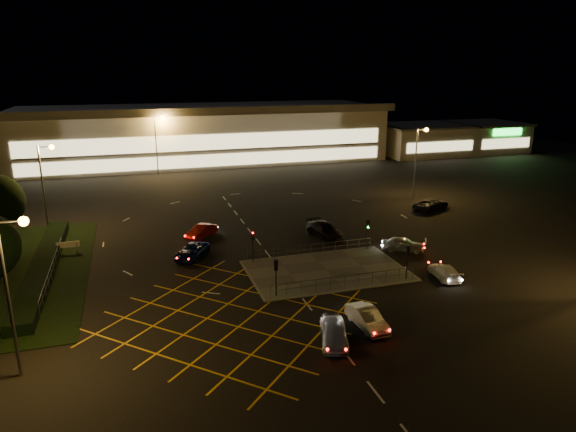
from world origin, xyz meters
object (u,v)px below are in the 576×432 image
object	(u,v)px
car_left_blue	(192,251)
car_approach_white	(445,271)
signal_se	(408,255)
signal_ne	(368,229)
car_queue_white	(367,318)
car_circ_red	(201,231)
car_near_silver	(334,332)
signal_sw	(276,270)
signal_nw	(253,240)
car_east_grey	(431,204)
car_far_dkgrey	(325,230)
car_right_silver	(403,244)

from	to	relation	value
car_left_blue	car_approach_white	distance (m)	24.05
signal_se	signal_ne	distance (m)	7.99
car_queue_white	car_circ_red	size ratio (longest dim) A/B	1.02
car_near_silver	signal_sw	bearing A→B (deg)	120.13
signal_nw	car_near_silver	distance (m)	16.23
car_left_blue	car_east_grey	xyz separation A→B (m)	(32.40, 8.46, 0.10)
car_near_silver	car_far_dkgrey	world-z (taller)	car_far_dkgrey
signal_se	signal_nw	world-z (taller)	same
car_circ_red	car_east_grey	bearing A→B (deg)	50.59
signal_sw	signal_ne	distance (m)	14.41
signal_sw	car_approach_white	size ratio (longest dim) A/B	0.74
car_left_blue	car_far_dkgrey	bearing A→B (deg)	39.13
car_queue_white	car_left_blue	xyz separation A→B (m)	(-10.36, 17.99, -0.04)
signal_nw	car_east_grey	bearing A→B (deg)	23.42
car_near_silver	signal_se	bearing A→B (deg)	55.88
car_near_silver	car_east_grey	xyz separation A→B (m)	(25.15, 27.73, 0.01)
car_queue_white	car_left_blue	distance (m)	20.76
car_left_blue	car_east_grey	world-z (taller)	car_east_grey
signal_se	car_left_blue	bearing A→B (deg)	-32.71
signal_sw	car_left_blue	size ratio (longest dim) A/B	0.65
car_near_silver	car_approach_white	xyz separation A→B (m)	(13.70, 7.47, -0.15)
signal_ne	car_east_grey	distance (m)	19.04
signal_sw	car_near_silver	size ratio (longest dim) A/B	0.70
signal_ne	car_near_silver	xyz separation A→B (m)	(-10.20, -16.05, -1.60)
signal_ne	car_circ_red	bearing A→B (deg)	149.27
car_far_dkgrey	car_queue_white	bearing A→B (deg)	-115.96
signal_ne	car_far_dkgrey	size ratio (longest dim) A/B	0.58
signal_se	car_left_blue	distance (m)	20.81
signal_ne	car_right_silver	world-z (taller)	signal_ne
signal_sw	signal_nw	world-z (taller)	same
signal_se	car_far_dkgrey	distance (m)	13.78
car_approach_white	car_far_dkgrey	bearing A→B (deg)	-58.29
signal_ne	car_queue_white	xyz separation A→B (m)	(-7.09, -14.77, -1.66)
signal_se	car_queue_white	world-z (taller)	signal_se
signal_se	car_near_silver	bearing A→B (deg)	38.35
signal_nw	car_east_grey	world-z (taller)	signal_nw
signal_ne	car_queue_white	distance (m)	16.47
signal_se	car_circ_red	bearing A→B (deg)	-47.87
signal_nw	car_right_silver	xyz separation A→B (m)	(15.50, -1.23, -1.64)
car_east_grey	car_near_silver	bearing A→B (deg)	111.83
car_queue_white	car_right_silver	size ratio (longest dim) A/B	1.01
signal_nw	car_approach_white	distance (m)	17.81
signal_se	car_near_silver	size ratio (longest dim) A/B	0.70
car_queue_white	car_left_blue	bearing A→B (deg)	116.46
car_right_silver	car_circ_red	size ratio (longest dim) A/B	1.01
signal_sw	car_right_silver	size ratio (longest dim) A/B	0.74
signal_nw	car_queue_white	bearing A→B (deg)	-71.62
signal_ne	car_right_silver	distance (m)	4.06
car_left_blue	car_east_grey	size ratio (longest dim) A/B	0.87
car_near_silver	car_left_blue	world-z (taller)	car_near_silver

